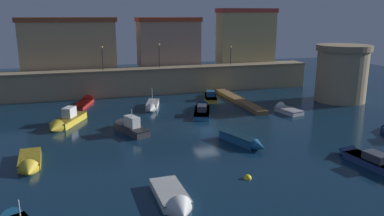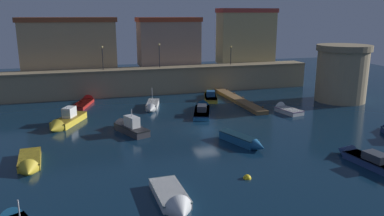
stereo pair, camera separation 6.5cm
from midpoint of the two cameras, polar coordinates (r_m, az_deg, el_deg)
name	(u,v)px [view 1 (the left image)]	position (r m, az deg, el deg)	size (l,w,h in m)	color
ground_plane	(207,130)	(40.24, 2.16, -3.30)	(113.34, 113.34, 0.00)	#0C2338
quay_wall	(164,80)	(59.06, -4.24, 4.25)	(47.51, 3.55, 4.01)	#9E8966
old_town_backdrop	(146,41)	(61.84, -6.93, 10.05)	(41.13, 5.40, 9.11)	tan
fortress_tower	(342,73)	(56.90, 21.60, 4.95)	(7.36, 7.36, 7.85)	#9E8966
pier_dock	(238,100)	(53.36, 6.91, 1.21)	(1.62, 15.16, 0.70)	brown
quay_lamp_0	(102,54)	(57.25, -13.40, 7.93)	(0.32, 0.32, 3.43)	black
quay_lamp_1	(159,52)	(58.34, -5.01, 8.46)	(0.32, 0.32, 3.61)	black
quay_lamp_2	(231,52)	(61.81, 5.83, 8.41)	(0.32, 0.32, 3.00)	black
moored_boat_0	(284,109)	(48.94, 13.68, -0.20)	(2.58, 4.58, 1.70)	silver
moored_boat_2	(152,106)	(49.14, -6.08, 0.31)	(2.81, 5.58, 2.99)	silver
moored_boat_4	(244,140)	(35.89, 7.75, -4.87)	(2.96, 5.64, 1.13)	#195689
moored_boat_5	(128,126)	(40.11, -9.71, -2.75)	(3.74, 6.15, 2.94)	#333338
moored_boat_6	(29,164)	(33.24, -23.35, -7.71)	(2.01, 5.48, 1.58)	gold
moored_boat_7	(86,102)	(53.82, -15.76, 0.89)	(3.56, 6.79, 1.55)	red
moored_boat_8	(368,160)	(34.28, 24.89, -7.06)	(2.45, 7.51, 1.69)	navy
moored_boat_9	(175,201)	(24.97, -2.73, -13.83)	(2.06, 5.51, 1.80)	white
moored_boat_10	(65,121)	(43.72, -18.63, -1.93)	(4.51, 6.79, 2.50)	gold
moored_boat_11	(202,109)	(47.43, 1.51, -0.20)	(4.18, 7.47, 1.80)	#195689
moored_boat_12	(210,96)	(55.46, 2.73, 1.89)	(3.53, 6.90, 1.83)	gold
mooring_buoy_0	(248,178)	(29.04, 8.30, -10.45)	(0.61, 0.61, 0.61)	yellow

